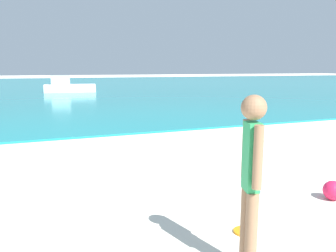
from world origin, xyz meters
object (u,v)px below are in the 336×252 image
at_px(person_standing, 251,176).
at_px(beach_ball, 333,190).
at_px(boat_far, 68,86).
at_px(frisbee, 244,232).

distance_m(person_standing, beach_ball, 2.63).
bearing_deg(boat_far, frisbee, -84.53).
height_order(boat_far, beach_ball, boat_far).
height_order(frisbee, beach_ball, beach_ball).
bearing_deg(beach_ball, person_standing, -154.53).
xyz_separation_m(frisbee, boat_far, (0.09, 24.47, 0.51)).
relative_size(boat_far, beach_ball, 13.76).
relative_size(person_standing, beach_ball, 5.88).
relative_size(frisbee, boat_far, 0.06).
distance_m(boat_far, beach_ball, 24.15).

